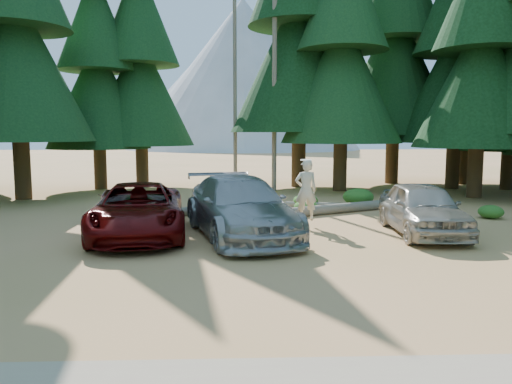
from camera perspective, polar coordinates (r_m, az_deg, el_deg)
ground at (r=11.47m, az=3.35°, el=-8.26°), size 160.00×160.00×0.00m
forest_belt_north at (r=26.22m, az=0.25°, el=0.24°), size 36.00×7.00×22.00m
snag_front at (r=25.78m, az=2.13°, el=13.49°), size 0.24×0.24×12.00m
snag_back at (r=27.11m, az=-2.42°, el=11.03°), size 0.20×0.20×10.00m
mountain_peak at (r=99.75m, az=-3.03°, el=12.33°), size 48.00×50.00×28.00m
red_pickup at (r=14.73m, az=-13.31°, el=-2.04°), size 3.27×5.81×1.53m
silver_minivan_center at (r=14.34m, az=-1.85°, el=-1.74°), size 3.85×6.32×1.71m
silver_minivan_right at (r=15.49m, az=18.49°, el=-1.77°), size 2.04×4.61×1.54m
frisbee_player at (r=15.78m, az=5.72°, el=0.22°), size 0.75×0.54×1.93m
log_left at (r=18.51m, az=-6.01°, el=-2.03°), size 3.94×2.55×0.32m
log_mid at (r=19.85m, az=7.87°, el=-1.55°), size 3.08×0.95×0.26m
log_right at (r=18.94m, az=9.77°, el=-1.83°), size 5.20×2.86×0.36m
shrub_far_left at (r=18.08m, az=-12.91°, el=-1.98°), size 1.02×1.02×0.56m
shrub_left at (r=19.34m, az=-11.72°, el=-1.66°), size 0.69×0.69×0.38m
shrub_center_left at (r=18.58m, az=-11.76°, el=-1.62°), size 1.13×1.13×0.62m
shrub_center_right at (r=18.58m, az=5.74°, el=-1.71°), size 0.91×0.91×0.50m
shrub_right at (r=20.08m, az=5.69°, el=-1.00°), size 1.00×1.00×0.55m
shrub_far_right at (r=21.06m, az=11.61°, el=-0.54°), size 1.27×1.27×0.70m
shrub_edge_east at (r=19.29m, az=25.26°, el=-2.06°), size 0.86×0.86×0.47m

